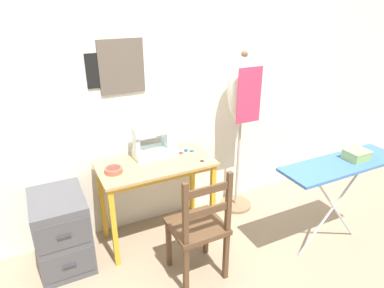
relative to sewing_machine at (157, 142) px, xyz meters
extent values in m
plane|color=gray|center=(-0.06, -0.37, -0.88)|extent=(14.00, 14.00, 0.00)
cube|color=silver|center=(-0.06, 0.19, 0.39)|extent=(10.00, 0.05, 2.55)
cube|color=brown|center=(-0.21, 0.15, 0.64)|extent=(0.37, 0.02, 0.44)
cube|color=black|center=(-0.43, 0.15, 0.62)|extent=(0.13, 0.01, 0.27)
cube|color=tan|center=(-0.06, -0.12, -0.15)|extent=(0.97, 0.49, 0.02)
cube|color=gold|center=(-0.06, -0.33, -0.18)|extent=(0.89, 0.03, 0.04)
cube|color=gold|center=(-0.51, -0.33, -0.52)|extent=(0.04, 0.04, 0.72)
cube|color=gold|center=(0.38, -0.33, -0.52)|extent=(0.04, 0.04, 0.72)
cube|color=gold|center=(-0.51, 0.08, -0.52)|extent=(0.04, 0.04, 0.72)
cube|color=gold|center=(0.38, 0.08, -0.52)|extent=(0.04, 0.04, 0.72)
cube|color=silver|center=(-0.02, 0.00, -0.10)|extent=(0.36, 0.18, 0.08)
cube|color=silver|center=(0.11, 0.00, 0.05)|extent=(0.09, 0.16, 0.21)
cube|color=silver|center=(-0.04, 0.00, 0.12)|extent=(0.32, 0.14, 0.07)
cube|color=silver|center=(-0.18, 0.00, 0.01)|extent=(0.04, 0.10, 0.14)
cylinder|color=#B22D2D|center=(0.17, 0.00, 0.05)|extent=(0.02, 0.06, 0.06)
cylinder|color=#99999E|center=(0.11, 0.00, 0.16)|extent=(0.01, 0.01, 0.02)
cylinder|color=#B25647|center=(-0.42, -0.13, -0.11)|extent=(0.14, 0.14, 0.04)
cylinder|color=brown|center=(-0.42, -0.13, -0.10)|extent=(0.11, 0.11, 0.01)
cube|color=silver|center=(0.36, -0.27, -0.13)|extent=(0.09, 0.02, 0.00)
cube|color=silver|center=(0.36, -0.28, -0.13)|extent=(0.09, 0.03, 0.00)
torus|color=black|center=(0.30, -0.27, -0.13)|extent=(0.03, 0.03, 0.01)
torus|color=black|center=(0.30, -0.27, -0.13)|extent=(0.03, 0.03, 0.01)
cylinder|color=purple|center=(0.20, -0.06, -0.12)|extent=(0.03, 0.03, 0.03)
cylinder|color=beige|center=(0.20, -0.06, -0.11)|extent=(0.04, 0.04, 0.00)
cylinder|color=beige|center=(0.20, -0.06, -0.13)|extent=(0.04, 0.04, 0.00)
cylinder|color=#2875C1|center=(0.26, -0.04, -0.12)|extent=(0.03, 0.03, 0.04)
cylinder|color=beige|center=(0.26, -0.04, -0.10)|extent=(0.04, 0.04, 0.00)
cylinder|color=beige|center=(0.26, -0.04, -0.13)|extent=(0.04, 0.04, 0.00)
cylinder|color=#2875C1|center=(0.31, -0.06, -0.12)|extent=(0.03, 0.03, 0.03)
cylinder|color=beige|center=(0.31, -0.06, -0.11)|extent=(0.04, 0.04, 0.00)
cylinder|color=beige|center=(0.31, -0.06, -0.13)|extent=(0.04, 0.04, 0.00)
cube|color=#513823|center=(0.04, -0.68, -0.44)|extent=(0.40, 0.38, 0.04)
cube|color=#513823|center=(-0.13, -0.52, -0.67)|extent=(0.04, 0.04, 0.42)
cube|color=#513823|center=(0.21, -0.52, -0.67)|extent=(0.04, 0.04, 0.42)
cube|color=#513823|center=(-0.13, -0.84, -0.67)|extent=(0.04, 0.04, 0.42)
cube|color=#513823|center=(0.21, -0.84, -0.67)|extent=(0.04, 0.04, 0.42)
cube|color=#513823|center=(-0.13, -0.84, -0.18)|extent=(0.04, 0.04, 0.48)
cube|color=#513823|center=(0.21, -0.84, -0.18)|extent=(0.04, 0.04, 0.48)
cube|color=#513823|center=(0.04, -0.84, -0.04)|extent=(0.34, 0.02, 0.06)
cube|color=#513823|center=(0.04, -0.84, -0.21)|extent=(0.34, 0.02, 0.06)
cube|color=#4C4C51|center=(-0.88, -0.10, -0.57)|extent=(0.40, 0.52, 0.62)
cube|color=#46464B|center=(-0.88, -0.37, -0.43)|extent=(0.37, 0.01, 0.22)
cube|color=#333338|center=(-0.88, -0.38, -0.43)|extent=(0.10, 0.01, 0.02)
cube|color=#46464B|center=(-0.88, -0.37, -0.71)|extent=(0.37, 0.01, 0.22)
cube|color=#333338|center=(-0.88, -0.38, -0.71)|extent=(0.10, 0.01, 0.02)
cylinder|color=#846647|center=(0.84, -0.03, -0.87)|extent=(0.32, 0.32, 0.03)
cylinder|color=#ADA89E|center=(0.84, -0.03, -0.35)|extent=(0.03, 0.03, 1.02)
ellipsoid|color=beige|center=(0.84, -0.03, 0.37)|extent=(0.29, 0.21, 0.60)
sphere|color=brown|center=(0.84, -0.03, 0.69)|extent=(0.06, 0.06, 0.06)
cube|color=#C63356|center=(0.84, -0.14, 0.34)|extent=(0.25, 0.01, 0.51)
cube|color=#3D6BAD|center=(1.23, -0.91, -0.08)|extent=(1.07, 0.33, 0.02)
cylinder|color=#B7B7BC|center=(1.23, -0.91, -0.49)|extent=(0.66, 0.02, 0.81)
cylinder|color=#B7B7BC|center=(1.23, -0.91, -0.49)|extent=(0.66, 0.02, 0.81)
cube|color=#8EB266|center=(1.37, -0.92, -0.03)|extent=(0.17, 0.15, 0.08)
cube|color=#9DC470|center=(1.37, -0.92, 0.01)|extent=(0.18, 0.16, 0.01)
camera|label=1|loc=(-0.93, -2.57, 1.17)|focal=32.00mm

